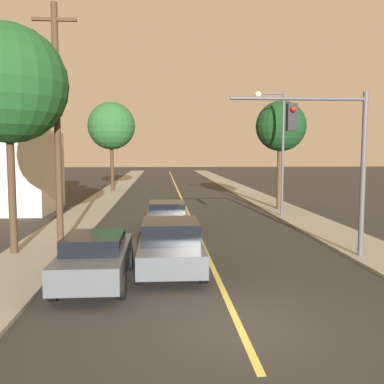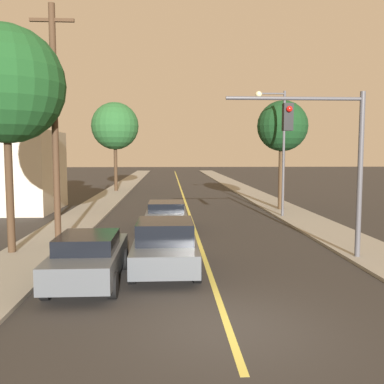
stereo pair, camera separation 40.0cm
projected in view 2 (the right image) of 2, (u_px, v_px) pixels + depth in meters
ground_plane at (228, 328)px, 9.01m from camera, size 200.00×200.00×0.00m
road_surface at (180, 188)px, 44.80m from camera, size 9.69×80.00×0.01m
sidewalk_left at (122, 187)px, 44.46m from camera, size 2.50×80.00×0.12m
sidewalk_right at (238, 187)px, 45.13m from camera, size 2.50×80.00×0.12m
car_near_lane_front at (165, 245)px, 13.35m from camera, size 2.06×4.48×1.60m
car_near_lane_second at (166, 215)px, 20.32m from camera, size 1.99×4.33×1.37m
car_outer_lane_front at (89, 257)px, 12.02m from camera, size 1.89×4.35×1.43m
traffic_signal_mast at (329, 145)px, 14.32m from camera, size 4.69×0.42×5.60m
streetlamp_right at (277, 136)px, 23.76m from camera, size 1.71×0.36×6.95m
utility_pole_left at (55, 123)px, 15.86m from camera, size 1.60×0.24×8.96m
tree_left_near at (5, 85)px, 14.83m from camera, size 4.09×4.09×7.97m
tree_left_far at (115, 126)px, 39.44m from camera, size 4.35×4.35×8.18m
tree_right_near at (282, 127)px, 26.51m from camera, size 3.13×3.13×6.77m
domed_building_left at (8, 156)px, 26.73m from camera, size 5.90×5.90×8.13m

